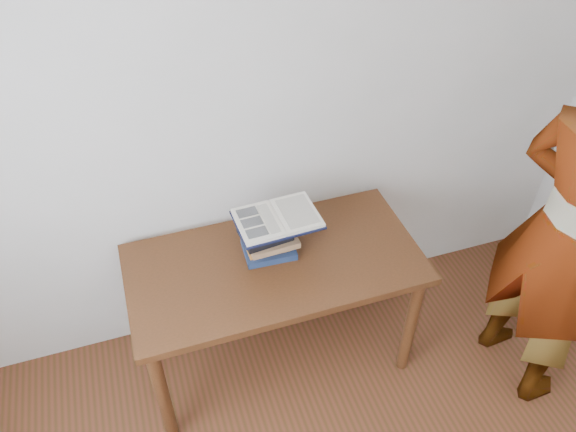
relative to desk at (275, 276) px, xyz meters
name	(u,v)px	position (x,y,z in m)	size (l,w,h in m)	color
desk	(275,276)	(0.00, 0.00, 0.00)	(1.31, 0.66, 0.70)	#4B2612
book_stack	(268,236)	(-0.01, 0.07, 0.19)	(0.25, 0.21, 0.19)	#192B4B
open_book	(277,219)	(0.03, 0.05, 0.30)	(0.37, 0.26, 0.03)	black
reader	(566,238)	(1.14, -0.43, 0.29)	(0.65, 0.43, 1.79)	tan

